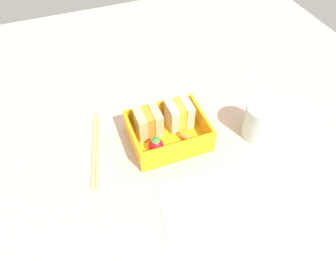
% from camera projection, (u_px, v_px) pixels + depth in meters
% --- Properties ---
extents(ground_plane, '(1.20, 1.20, 0.02)m').
position_uv_depth(ground_plane, '(168.00, 142.00, 0.68)').
color(ground_plane, beige).
extents(bento_tray, '(0.15, 0.12, 0.01)m').
position_uv_depth(bento_tray, '(168.00, 137.00, 0.67)').
color(bento_tray, '#EAA614').
rests_on(bento_tray, ground_plane).
extents(bento_rim, '(0.15, 0.12, 0.04)m').
position_uv_depth(bento_rim, '(168.00, 129.00, 0.65)').
color(bento_rim, '#EAA614').
rests_on(bento_rim, bento_tray).
extents(sandwich_left, '(0.05, 0.05, 0.06)m').
position_uv_depth(sandwich_left, '(148.00, 123.00, 0.65)').
color(sandwich_left, '#D4B67C').
rests_on(sandwich_left, bento_tray).
extents(sandwich_center_left, '(0.05, 0.05, 0.06)m').
position_uv_depth(sandwich_center_left, '(179.00, 114.00, 0.67)').
color(sandwich_center_left, beige).
rests_on(sandwich_center_left, bento_tray).
extents(strawberry_far_left, '(0.03, 0.03, 0.04)m').
position_uv_depth(strawberry_far_left, '(156.00, 145.00, 0.63)').
color(strawberry_far_left, red).
rests_on(strawberry_far_left, bento_tray).
extents(carrot_stick_far_left, '(0.03, 0.04, 0.01)m').
position_uv_depth(carrot_stick_far_left, '(189.00, 139.00, 0.65)').
color(carrot_stick_far_left, orange).
rests_on(carrot_stick_far_left, bento_tray).
extents(chopstick_pair, '(0.06, 0.20, 0.01)m').
position_uv_depth(chopstick_pair, '(95.00, 148.00, 0.66)').
color(chopstick_pair, tan).
rests_on(chopstick_pair, ground_plane).
extents(drinking_glass, '(0.07, 0.07, 0.08)m').
position_uv_depth(drinking_glass, '(260.00, 121.00, 0.66)').
color(drinking_glass, silver).
rests_on(drinking_glass, ground_plane).
extents(folded_napkin, '(0.16, 0.13, 0.00)m').
position_uv_depth(folded_napkin, '(198.00, 204.00, 0.57)').
color(folded_napkin, silver).
rests_on(folded_napkin, ground_plane).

